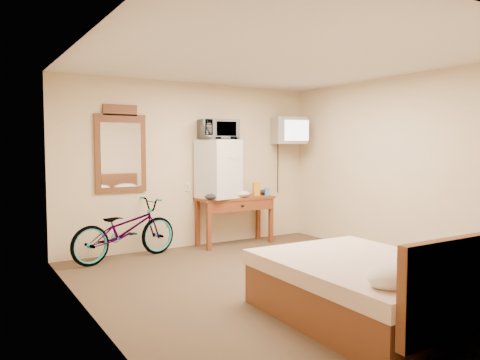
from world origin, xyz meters
The scene contains 13 objects.
room centered at (0.00, 0.00, 1.25)m, with size 4.60×4.64×2.50m.
desk centered at (0.62, 2.00, 0.62)m, with size 1.23×0.50×0.75m.
mini_fridge centered at (0.33, 2.05, 1.19)m, with size 0.65×0.63×0.89m.
microwave centered at (0.33, 2.05, 1.79)m, with size 0.55×0.38×0.31m, color silver.
snack_bag centered at (1.00, 2.02, 0.86)m, with size 0.11×0.06×0.21m, color orange.
blue_cup centered at (1.16, 1.94, 0.82)m, with size 0.07×0.07×0.13m, color #427FE2.
cloth_cream centered at (0.64, 1.94, 0.80)m, with size 0.35×0.27×0.11m, color beige.
cloth_dark_a centered at (0.12, 1.85, 0.80)m, with size 0.24×0.18×0.09m, color black.
cloth_dark_b centered at (1.20, 2.09, 0.79)m, with size 0.19×0.15×0.09m, color black.
crt_television centered at (1.64, 2.02, 1.80)m, with size 0.60×0.65×0.44m.
wall_mirror centered at (-1.11, 2.27, 1.48)m, with size 0.72×0.04×1.23m.
bicycle centered at (-1.17, 1.95, 0.41)m, with size 0.54×1.56×0.82m, color black.
bed centered at (-0.04, -1.38, 0.30)m, with size 1.46×1.96×0.90m.
Camera 1 is at (-3.11, -4.20, 1.52)m, focal length 35.00 mm.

